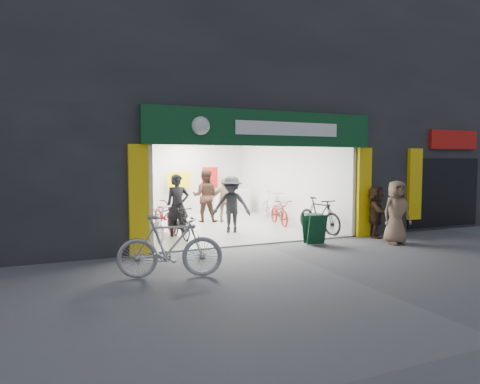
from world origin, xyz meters
TOP-DOWN VIEW (x-y plane):
  - ground at (0.00, 0.00)m, footprint 60.00×60.00m
  - building at (0.91, 4.99)m, footprint 17.00×10.27m
  - bike_left_front at (-2.50, 1.75)m, footprint 0.72×1.96m
  - bike_left_midfront at (-1.80, 1.65)m, footprint 0.53×1.64m
  - bike_left_midback at (-1.88, 3.10)m, footprint 0.89×2.06m
  - bike_left_back at (-2.50, 3.87)m, footprint 0.62×1.67m
  - bike_right_front at (2.34, 0.86)m, footprint 0.76×1.90m
  - bike_right_mid at (2.05, 2.85)m, footprint 0.90×1.79m
  - bike_right_back at (2.50, 4.21)m, footprint 0.59×1.86m
  - parked_bike at (-3.05, -2.16)m, footprint 2.07×1.10m
  - customer_a at (-1.77, 1.98)m, footprint 0.69×0.47m
  - customer_b at (-0.08, 4.50)m, footprint 1.15×1.06m
  - customer_c at (-0.10, 1.94)m, footprint 1.32×1.10m
  - customer_d at (0.52, 4.06)m, footprint 1.05×0.82m
  - pedestrian_near at (3.30, -1.32)m, footprint 0.86×0.59m
  - pedestrian_far at (3.50, -0.30)m, footprint 1.14×1.40m
  - sandwich_board at (1.26, -0.50)m, footprint 0.56×0.57m

SIDE VIEW (x-z plane):
  - ground at x=0.00m, z-range 0.00..0.00m
  - sandwich_board at x=1.26m, z-range 0.04..0.84m
  - bike_right_mid at x=2.05m, z-range 0.00..0.90m
  - bike_left_midfront at x=-1.80m, z-range 0.00..0.97m
  - bike_left_back at x=-2.50m, z-range 0.00..0.98m
  - bike_left_front at x=-2.50m, z-range 0.00..1.02m
  - bike_left_midback at x=-1.88m, z-range 0.00..1.05m
  - bike_right_back at x=2.50m, z-range 0.00..1.11m
  - bike_right_front at x=2.34m, z-range 0.00..1.11m
  - parked_bike at x=-3.05m, z-range 0.00..1.20m
  - pedestrian_far at x=3.50m, z-range 0.00..1.50m
  - customer_d at x=0.52m, z-range 0.00..1.66m
  - pedestrian_near at x=3.30m, z-range 0.00..1.70m
  - customer_c at x=-0.10m, z-range 0.00..1.77m
  - customer_a at x=-1.77m, z-range 0.00..1.84m
  - customer_b at x=-0.08m, z-range 0.00..1.91m
  - building at x=0.91m, z-range 0.31..8.31m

